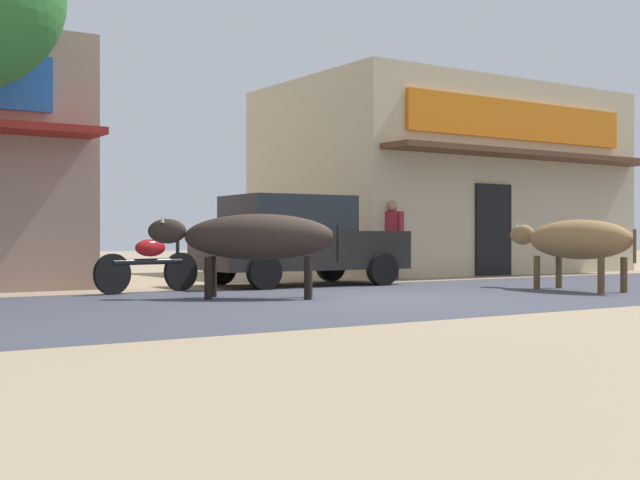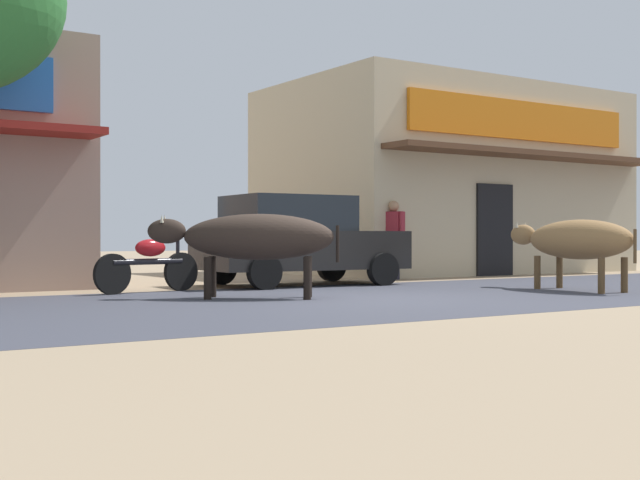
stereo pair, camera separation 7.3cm
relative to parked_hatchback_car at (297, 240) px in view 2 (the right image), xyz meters
name	(u,v)px [view 2 (the right image)]	position (x,y,z in m)	size (l,w,h in m)	color
ground	(353,299)	(-1.12, -3.34, -0.84)	(80.00, 80.00, 0.00)	#9C8567
asphalt_road	(353,299)	(-1.12, -3.34, -0.84)	(72.00, 6.11, 0.00)	#3E3F4A
storefront_right_club	(443,182)	(6.65, 3.48, 1.48)	(8.58, 6.37, 4.63)	#C3B18E
parked_hatchback_car	(297,240)	(0.00, 0.00, 0.00)	(3.81, 2.12, 1.64)	black
parked_motorcycle	(149,263)	(-3.06, -0.46, -0.37)	(1.91, 0.50, 1.07)	black
cow_near_brown	(254,238)	(-2.28, -2.52, 0.04)	(2.51, 1.93, 1.23)	#2F241D
cow_far_dark	(576,240)	(3.06, -3.87, 0.00)	(0.88, 2.77, 1.18)	olive
pedestrian_by_shop	(394,233)	(2.81, 0.70, 0.12)	(0.37, 0.61, 1.64)	#262633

